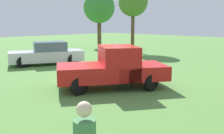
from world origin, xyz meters
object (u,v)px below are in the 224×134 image
at_px(pickup_truck, 115,67).
at_px(tree_side, 99,8).
at_px(sedan_far, 47,54).
at_px(tree_far_center, 133,2).

relative_size(pickup_truck, tree_side, 0.77).
xyz_separation_m(sedan_far, tree_side, (11.17, 7.21, 3.73)).
height_order(sedan_far, tree_far_center, tree_far_center).
height_order(pickup_truck, tree_side, tree_side).
bearing_deg(tree_far_center, tree_side, 77.75).
relative_size(tree_far_center, tree_side, 0.96).
bearing_deg(tree_side, pickup_truck, -130.12).
bearing_deg(sedan_far, pickup_truck, 105.02).
distance_m(pickup_truck, sedan_far, 7.47).
bearing_deg(pickup_truck, sedan_far, -65.87).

